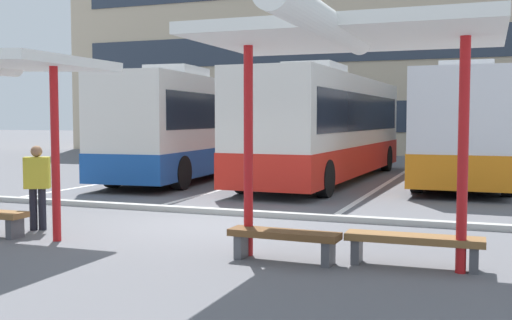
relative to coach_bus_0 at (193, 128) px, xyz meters
The scene contains 12 objects.
ground_plane 10.03m from the coach_bus_0, 62.62° to the right, with size 160.00×160.00×0.00m, color slate.
coach_bus_0 is the anchor object (origin of this frame).
coach_bus_1 4.72m from the coach_bus_0, ahead, with size 2.88×12.15×3.77m.
coach_bus_2 9.23m from the coach_bus_0, 10.71° to the left, with size 2.74×10.41×3.76m.
lane_stripe_0 2.58m from the coach_bus_0, 163.69° to the left, with size 0.16×14.00×0.01m, color white.
lane_stripe_1 3.03m from the coach_bus_0, 12.49° to the left, with size 0.16×14.00×0.01m, color white.
lane_stripe_2 6.91m from the coach_bus_0, ahead, with size 0.16×14.00×0.01m, color white.
waiting_shelter_1 13.71m from the coach_bus_0, 54.80° to the right, with size 4.06×4.89×3.38m.
bench_1 13.15m from the coach_bus_0, 57.83° to the right, with size 1.65×0.48×0.45m.
bench_2 13.95m from the coach_bus_0, 50.85° to the right, with size 1.90×0.46×0.45m.
platform_kerb 8.79m from the coach_bus_0, 58.23° to the right, with size 44.00×0.24×0.12m, color #ADADA8.
waiting_passenger_0 10.48m from the coach_bus_0, 79.52° to the right, with size 0.50×0.41×1.57m.
Camera 1 is at (5.17, -10.73, 2.07)m, focal length 43.44 mm.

